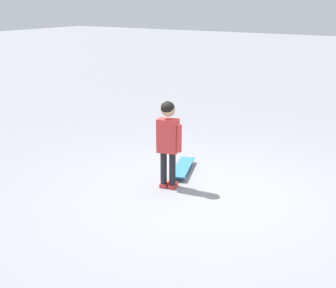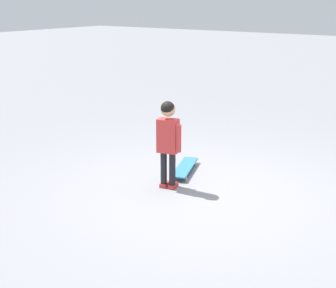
% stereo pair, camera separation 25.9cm
% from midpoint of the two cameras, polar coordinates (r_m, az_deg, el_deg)
% --- Properties ---
extents(ground_plane, '(50.00, 50.00, 0.00)m').
position_cam_midpoint_polar(ground_plane, '(5.61, 5.64, -5.96)').
color(ground_plane, gray).
extents(child_person, '(0.40, 0.22, 1.06)m').
position_cam_midpoint_polar(child_person, '(5.54, 1.34, 1.05)').
color(child_person, black).
rests_on(child_person, ground).
extents(skateboard, '(0.45, 0.82, 0.07)m').
position_cam_midpoint_polar(skateboard, '(6.25, 3.20, -2.83)').
color(skateboard, teal).
rests_on(skateboard, ground).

